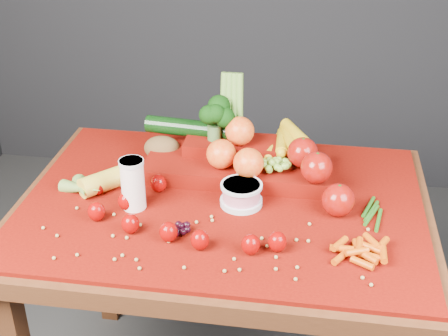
# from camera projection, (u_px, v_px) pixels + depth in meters

# --- Properties ---
(table) EXTENTS (1.10, 0.80, 0.75)m
(table) POSITION_uv_depth(u_px,v_px,m) (223.00, 233.00, 1.71)
(table) COLOR #3C1D0D
(table) RESTS_ON ground
(red_cloth) EXTENTS (1.05, 0.75, 0.01)m
(red_cloth) POSITION_uv_depth(u_px,v_px,m) (223.00, 202.00, 1.66)
(red_cloth) COLOR #6C0C03
(red_cloth) RESTS_ON table
(milk_glass) EXTENTS (0.06, 0.06, 0.14)m
(milk_glass) POSITION_uv_depth(u_px,v_px,m) (133.00, 182.00, 1.59)
(milk_glass) COLOR white
(milk_glass) RESTS_ON red_cloth
(yogurt_bowl) EXTENTS (0.11, 0.11, 0.06)m
(yogurt_bowl) POSITION_uv_depth(u_px,v_px,m) (241.00, 194.00, 1.63)
(yogurt_bowl) COLOR silver
(yogurt_bowl) RESTS_ON red_cloth
(strawberry_scatter) EXTENTS (0.54, 0.28, 0.05)m
(strawberry_scatter) POSITION_uv_depth(u_px,v_px,m) (165.00, 216.00, 1.54)
(strawberry_scatter) COLOR #8B0004
(strawberry_scatter) RESTS_ON red_cloth
(dark_grape_cluster) EXTENTS (0.06, 0.05, 0.03)m
(dark_grape_cluster) POSITION_uv_depth(u_px,v_px,m) (178.00, 229.00, 1.52)
(dark_grape_cluster) COLOR black
(dark_grape_cluster) RESTS_ON red_cloth
(soybean_scatter) EXTENTS (0.84, 0.24, 0.01)m
(soybean_scatter) POSITION_uv_depth(u_px,v_px,m) (210.00, 243.00, 1.48)
(soybean_scatter) COLOR tan
(soybean_scatter) RESTS_ON red_cloth
(corn_ear) EXTENTS (0.28, 0.26, 0.06)m
(corn_ear) POSITION_uv_depth(u_px,v_px,m) (91.00, 185.00, 1.68)
(corn_ear) COLOR yellow
(corn_ear) RESTS_ON red_cloth
(potato) EXTENTS (0.11, 0.08, 0.07)m
(potato) POSITION_uv_depth(u_px,v_px,m) (162.00, 148.00, 1.84)
(potato) COLOR brown
(potato) RESTS_ON red_cloth
(baby_carrot_pile) EXTENTS (0.18, 0.17, 0.03)m
(baby_carrot_pile) POSITION_uv_depth(u_px,v_px,m) (361.00, 252.00, 1.43)
(baby_carrot_pile) COLOR #C54806
(baby_carrot_pile) RESTS_ON red_cloth
(green_bean_pile) EXTENTS (0.14, 0.12, 0.01)m
(green_bean_pile) POSITION_uv_depth(u_px,v_px,m) (376.00, 214.00, 1.59)
(green_bean_pile) COLOR #225C15
(green_bean_pile) RESTS_ON red_cloth
(produce_mound) EXTENTS (0.61, 0.36, 0.27)m
(produce_mound) POSITION_uv_depth(u_px,v_px,m) (248.00, 155.00, 1.75)
(produce_mound) COLOR #6C0C03
(produce_mound) RESTS_ON red_cloth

